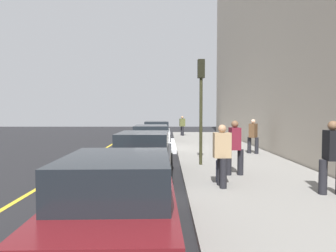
# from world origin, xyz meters

# --- Properties ---
(ground_plane) EXTENTS (56.00, 56.00, 0.00)m
(ground_plane) POSITION_xyz_m (0.00, 0.00, 0.00)
(ground_plane) COLOR black
(sidewalk) EXTENTS (28.00, 4.60, 0.15)m
(sidewalk) POSITION_xyz_m (0.00, -3.30, 0.07)
(sidewalk) COLOR gray
(sidewalk) RESTS_ON ground
(building_facade) EXTENTS (32.00, 0.80, 15.00)m
(building_facade) POSITION_xyz_m (0.00, -6.05, 7.50)
(building_facade) COLOR #9E9384
(building_facade) RESTS_ON ground
(lane_stripe_centre) EXTENTS (28.00, 0.14, 0.01)m
(lane_stripe_centre) POSITION_xyz_m (0.00, 3.20, 0.00)
(lane_stripe_centre) COLOR gold
(lane_stripe_centre) RESTS_ON ground
(snow_bank_curb) EXTENTS (6.83, 0.56, 0.22)m
(snow_bank_curb) POSITION_xyz_m (2.60, -0.70, 0.11)
(snow_bank_curb) COLOR white
(snow_bank_curb) RESTS_ON ground
(parked_car_maroon) EXTENTS (4.29, 1.99, 1.51)m
(parked_car_maroon) POSITION_xyz_m (-11.81, 0.28, 0.76)
(parked_car_maroon) COLOR black
(parked_car_maroon) RESTS_ON ground
(parked_car_black) EXTENTS (4.23, 1.97, 1.51)m
(parked_car_black) POSITION_xyz_m (-6.41, 0.29, 0.76)
(parked_car_black) COLOR black
(parked_car_black) RESTS_ON ground
(parked_car_white) EXTENTS (4.54, 1.95, 1.51)m
(parked_car_white) POSITION_xyz_m (-1.22, 0.31, 0.76)
(parked_car_white) COLOR black
(parked_car_white) RESTS_ON ground
(parked_car_silver) EXTENTS (4.59, 1.93, 1.51)m
(parked_car_silver) POSITION_xyz_m (5.03, 0.24, 0.76)
(parked_car_silver) COLOR black
(parked_car_silver) RESTS_ON ground
(pedestrian_burgundy_coat) EXTENTS (0.49, 0.58, 1.76)m
(pedestrian_burgundy_coat) POSITION_xyz_m (-6.79, -2.66, 1.09)
(pedestrian_burgundy_coat) COLOR black
(pedestrian_burgundy_coat) RESTS_ON sidewalk
(pedestrian_olive_coat) EXTENTS (0.54, 0.50, 1.66)m
(pedestrian_olive_coat) POSITION_xyz_m (9.59, -1.75, 1.03)
(pedestrian_olive_coat) COLOR black
(pedestrian_olive_coat) RESTS_ON sidewalk
(pedestrian_brown_coat) EXTENTS (0.53, 0.49, 1.67)m
(pedestrian_brown_coat) POSITION_xyz_m (-1.68, -4.66, 1.04)
(pedestrian_brown_coat) COLOR black
(pedestrian_brown_coat) RESTS_ON sidewalk
(pedestrian_black_coat) EXTENTS (0.52, 0.60, 1.82)m
(pedestrian_black_coat) POSITION_xyz_m (-9.14, -4.54, 1.12)
(pedestrian_black_coat) COLOR black
(pedestrian_black_coat) RESTS_ON sidewalk
(pedestrian_tan_coat) EXTENTS (0.56, 0.47, 1.69)m
(pedestrian_tan_coat) POSITION_xyz_m (-8.34, -1.98, 1.05)
(pedestrian_tan_coat) COLOR black
(pedestrian_tan_coat) RESTS_ON sidewalk
(traffic_light_pole) EXTENTS (0.35, 0.26, 4.02)m
(traffic_light_pole) POSITION_xyz_m (-4.81, -1.78, 2.89)
(traffic_light_pole) COLOR #2D2D19
(traffic_light_pole) RESTS_ON sidewalk
(rolling_suitcase) EXTENTS (0.34, 0.22, 0.99)m
(rolling_suitcase) POSITION_xyz_m (-7.91, -2.03, 0.47)
(rolling_suitcase) COLOR #191E38
(rolling_suitcase) RESTS_ON sidewalk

